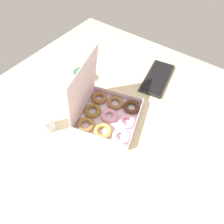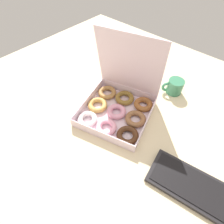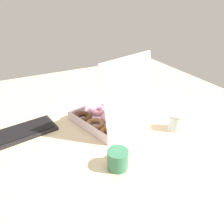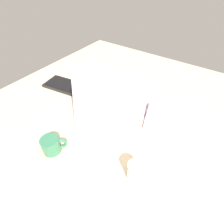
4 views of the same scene
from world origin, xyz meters
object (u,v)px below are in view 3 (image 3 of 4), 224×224
(coffee_mug, at_px, (118,158))
(glass_jar, at_px, (175,122))
(donut_box, at_px, (112,115))
(keyboard, at_px, (20,133))

(coffee_mug, xyz_separation_m, glass_jar, (-0.40, -0.11, 0.00))
(donut_box, height_order, keyboard, donut_box)
(keyboard, relative_size, coffee_mug, 3.52)
(keyboard, distance_m, glass_jar, 0.80)
(keyboard, height_order, coffee_mug, coffee_mug)
(keyboard, bearing_deg, glass_jar, 156.27)
(coffee_mug, height_order, glass_jar, glass_jar)
(keyboard, bearing_deg, coffee_mug, 127.81)
(donut_box, relative_size, glass_jar, 4.64)
(coffee_mug, bearing_deg, glass_jar, -164.74)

